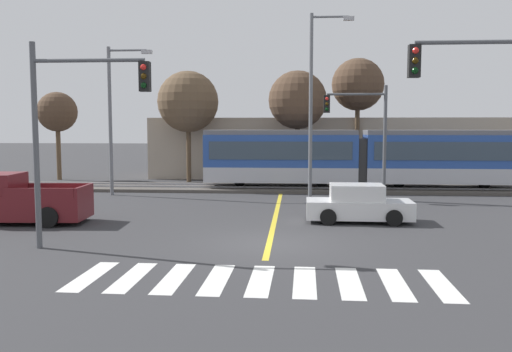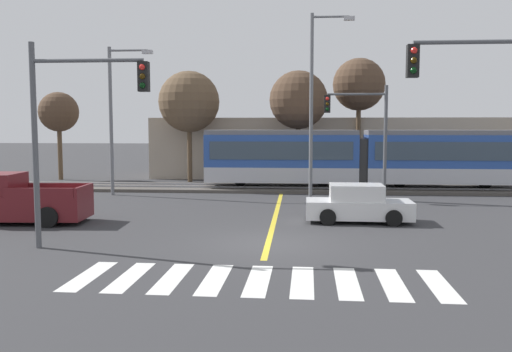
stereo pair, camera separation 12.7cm
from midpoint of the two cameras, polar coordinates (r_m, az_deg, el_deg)
name	(u,v)px [view 2 (the right image)]	position (r m, az deg, el deg)	size (l,w,h in m)	color
ground_plane	(268,244)	(17.89, 1.48, -7.14)	(200.00, 200.00, 0.00)	#333335
track_bed	(282,188)	(32.74, 2.90, -1.31)	(120.00, 4.00, 0.18)	#4C4742
rail_near	(282,187)	(32.01, 2.87, -1.21)	(120.00, 0.08, 0.10)	#939399
rail_far	(283,185)	(33.44, 2.94, -0.93)	(120.00, 0.08, 0.10)	#939399
light_rail_tram	(361,156)	(32.77, 11.13, 2.04)	(18.50, 2.64, 3.43)	#B7BAC1
crosswalk_stripe_0	(89,276)	(14.81, -16.98, -10.00)	(0.56, 2.80, 0.01)	silver
crosswalk_stripe_1	(130,277)	(14.43, -12.87, -10.30)	(0.56, 2.80, 0.01)	silver
crosswalk_stripe_2	(172,278)	(14.13, -8.56, -10.57)	(0.56, 2.80, 0.01)	silver
crosswalk_stripe_3	(215,279)	(13.91, -4.09, -10.77)	(0.56, 2.80, 0.01)	silver
crosswalk_stripe_4	(258,280)	(13.78, 0.51, -10.92)	(0.56, 2.80, 0.01)	silver
crosswalk_stripe_5	(302,282)	(13.73, 5.18, -11.00)	(0.56, 2.80, 0.01)	silver
crosswalk_stripe_6	(347,283)	(13.77, 9.84, -11.01)	(0.56, 2.80, 0.01)	silver
crosswalk_stripe_7	(393,284)	(13.90, 14.45, -10.95)	(0.56, 2.80, 0.01)	silver
crosswalk_stripe_8	(439,285)	(14.11, 18.95, -10.82)	(0.56, 2.80, 0.01)	silver
lane_centre_line	(275,216)	(23.19, 2.20, -4.26)	(0.20, 15.31, 0.01)	gold
sedan_crossing	(358,205)	(22.15, 10.87, -2.98)	(4.22, 1.96, 1.52)	silver
pickup_truck	(15,202)	(23.55, -23.86, -2.50)	(5.50, 2.46, 1.98)	maroon
traffic_light_far_right	(364,125)	(28.60, 11.47, 5.25)	(3.25, 0.38, 5.93)	#515459
traffic_light_near_left	(72,116)	(17.70, -18.64, 6.04)	(3.75, 0.38, 6.42)	#515459
traffic_light_near_right	(498,108)	(16.39, 24.30, 6.58)	(3.75, 0.38, 6.73)	#515459
street_lamp_west	(115,111)	(31.05, -14.49, 6.68)	(2.51, 0.28, 8.16)	slate
street_lamp_centre	(315,95)	(29.32, 6.35, 8.47)	(2.32, 0.28, 9.76)	slate
bare_tree_far_west	(59,113)	(41.20, -19.97, 6.29)	(2.81, 2.81, 6.26)	brown
bare_tree_west	(189,102)	(37.51, -6.96, 7.75)	(4.16, 4.16, 7.58)	brown
bare_tree_east	(298,100)	(36.24, 4.59, 7.95)	(3.85, 3.85, 7.50)	brown
bare_tree_far_east	(359,85)	(38.38, 10.89, 9.38)	(3.59, 3.59, 8.49)	brown
building_backdrop_far	(329,148)	(41.47, 7.79, 2.99)	(26.23, 6.00, 4.43)	tan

